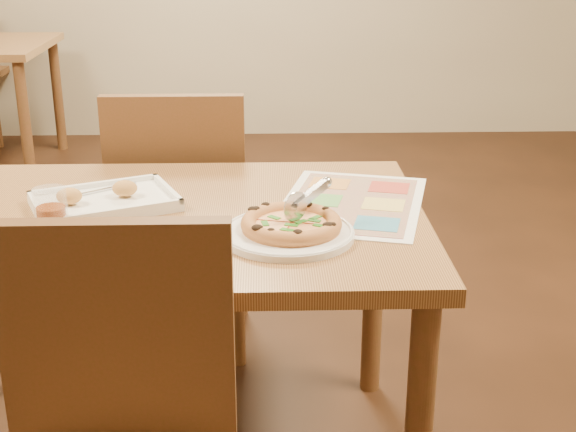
{
  "coord_description": "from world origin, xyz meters",
  "views": [
    {
      "loc": [
        0.27,
        -1.79,
        1.39
      ],
      "look_at": [
        0.32,
        -0.15,
        0.77
      ],
      "focal_mm": 50.0,
      "sensor_mm": 36.0,
      "label": 1
    }
  ],
  "objects_px": {
    "chair_far": "(180,194)",
    "pizza_cutter": "(307,198)",
    "menu": "(352,203)",
    "appetizer_tray": "(104,202)",
    "glass_tumbler": "(51,211)",
    "chair_near": "(113,419)",
    "pizza": "(291,224)",
    "dining_table": "(154,248)",
    "plate": "(288,234)"
  },
  "relations": [
    {
      "from": "pizza_cutter",
      "to": "menu",
      "type": "relative_size",
      "value": 0.23
    },
    {
      "from": "pizza",
      "to": "appetizer_tray",
      "type": "relative_size",
      "value": 0.57
    },
    {
      "from": "chair_far",
      "to": "pizza",
      "type": "distance_m",
      "value": 0.83
    },
    {
      "from": "pizza",
      "to": "appetizer_tray",
      "type": "bearing_deg",
      "value": 156.06
    },
    {
      "from": "glass_tumbler",
      "to": "menu",
      "type": "distance_m",
      "value": 0.71
    },
    {
      "from": "appetizer_tray",
      "to": "glass_tumbler",
      "type": "bearing_deg",
      "value": -123.97
    },
    {
      "from": "pizza_cutter",
      "to": "menu",
      "type": "bearing_deg",
      "value": 14.36
    },
    {
      "from": "dining_table",
      "to": "plate",
      "type": "distance_m",
      "value": 0.36
    },
    {
      "from": "glass_tumbler",
      "to": "menu",
      "type": "height_order",
      "value": "glass_tumbler"
    },
    {
      "from": "chair_far",
      "to": "glass_tumbler",
      "type": "xyz_separation_m",
      "value": [
        -0.22,
        -0.68,
        0.19
      ]
    },
    {
      "from": "chair_near",
      "to": "glass_tumbler",
      "type": "height_order",
      "value": "chair_near"
    },
    {
      "from": "dining_table",
      "to": "chair_near",
      "type": "distance_m",
      "value": 0.61
    },
    {
      "from": "pizza",
      "to": "chair_near",
      "type": "bearing_deg",
      "value": -125.22
    },
    {
      "from": "dining_table",
      "to": "pizza_cutter",
      "type": "distance_m",
      "value": 0.41
    },
    {
      "from": "appetizer_tray",
      "to": "dining_table",
      "type": "bearing_deg",
      "value": -25.71
    },
    {
      "from": "menu",
      "to": "plate",
      "type": "bearing_deg",
      "value": -127.46
    },
    {
      "from": "plate",
      "to": "pizza_cutter",
      "type": "bearing_deg",
      "value": 41.34
    },
    {
      "from": "glass_tumbler",
      "to": "menu",
      "type": "relative_size",
      "value": 0.2
    },
    {
      "from": "dining_table",
      "to": "chair_near",
      "type": "xyz_separation_m",
      "value": [
        0.0,
        -0.6,
        -0.07
      ]
    },
    {
      "from": "appetizer_tray",
      "to": "glass_tumbler",
      "type": "xyz_separation_m",
      "value": [
        -0.09,
        -0.14,
        0.03
      ]
    },
    {
      "from": "plate",
      "to": "menu",
      "type": "relative_size",
      "value": 0.62
    },
    {
      "from": "dining_table",
      "to": "glass_tumbler",
      "type": "height_order",
      "value": "glass_tumbler"
    },
    {
      "from": "chair_far",
      "to": "appetizer_tray",
      "type": "height_order",
      "value": "chair_far"
    },
    {
      "from": "dining_table",
      "to": "pizza_cutter",
      "type": "relative_size",
      "value": 11.98
    },
    {
      "from": "dining_table",
      "to": "glass_tumbler",
      "type": "bearing_deg",
      "value": -160.66
    },
    {
      "from": "pizza",
      "to": "dining_table",
      "type": "bearing_deg",
      "value": 156.74
    },
    {
      "from": "plate",
      "to": "glass_tumbler",
      "type": "bearing_deg",
      "value": 172.15
    },
    {
      "from": "dining_table",
      "to": "pizza",
      "type": "height_order",
      "value": "pizza"
    },
    {
      "from": "chair_far",
      "to": "glass_tumbler",
      "type": "relative_size",
      "value": 5.02
    },
    {
      "from": "plate",
      "to": "pizza_cutter",
      "type": "distance_m",
      "value": 0.09
    },
    {
      "from": "chair_far",
      "to": "pizza_cutter",
      "type": "height_order",
      "value": "chair_far"
    },
    {
      "from": "plate",
      "to": "appetizer_tray",
      "type": "bearing_deg",
      "value": 154.69
    },
    {
      "from": "chair_far",
      "to": "plate",
      "type": "height_order",
      "value": "chair_far"
    },
    {
      "from": "appetizer_tray",
      "to": "pizza_cutter",
      "type": "bearing_deg",
      "value": -19.48
    },
    {
      "from": "chair_far",
      "to": "pizza_cutter",
      "type": "distance_m",
      "value": 0.83
    },
    {
      "from": "menu",
      "to": "appetizer_tray",
      "type": "bearing_deg",
      "value": -179.57
    },
    {
      "from": "chair_near",
      "to": "glass_tumbler",
      "type": "bearing_deg",
      "value": 112.32
    },
    {
      "from": "chair_far",
      "to": "pizza_cutter",
      "type": "relative_size",
      "value": 4.33
    },
    {
      "from": "chair_far",
      "to": "pizza_cutter",
      "type": "bearing_deg",
      "value": 116.84
    },
    {
      "from": "chair_far",
      "to": "pizza_cutter",
      "type": "xyz_separation_m",
      "value": [
        0.36,
        -0.71,
        0.23
      ]
    },
    {
      "from": "dining_table",
      "to": "pizza_cutter",
      "type": "bearing_deg",
      "value": -17.21
    },
    {
      "from": "chair_far",
      "to": "pizza",
      "type": "relative_size",
      "value": 2.09
    },
    {
      "from": "chair_near",
      "to": "pizza",
      "type": "height_order",
      "value": "chair_near"
    },
    {
      "from": "chair_far",
      "to": "glass_tumbler",
      "type": "bearing_deg",
      "value": 72.32
    },
    {
      "from": "plate",
      "to": "appetizer_tray",
      "type": "relative_size",
      "value": 0.74
    },
    {
      "from": "dining_table",
      "to": "menu",
      "type": "xyz_separation_m",
      "value": [
        0.48,
        0.06,
        0.09
      ]
    },
    {
      "from": "appetizer_tray",
      "to": "menu",
      "type": "bearing_deg",
      "value": 0.43
    },
    {
      "from": "pizza",
      "to": "glass_tumbler",
      "type": "relative_size",
      "value": 2.4
    },
    {
      "from": "pizza",
      "to": "glass_tumbler",
      "type": "xyz_separation_m",
      "value": [
        -0.54,
        0.06,
        0.01
      ]
    },
    {
      "from": "plate",
      "to": "menu",
      "type": "bearing_deg",
      "value": 52.54
    }
  ]
}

